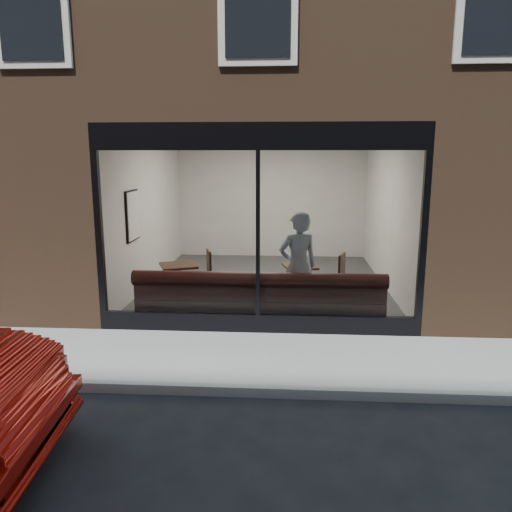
# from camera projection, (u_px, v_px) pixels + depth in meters

# --- Properties ---
(ground) EXTENTS (120.00, 120.00, 0.00)m
(ground) POSITION_uv_depth(u_px,v_px,m) (247.00, 394.00, 5.82)
(ground) COLOR black
(ground) RESTS_ON ground
(sidewalk_near) EXTENTS (40.00, 2.00, 0.01)m
(sidewalk_near) POSITION_uv_depth(u_px,v_px,m) (253.00, 359.00, 6.80)
(sidewalk_near) COLOR gray
(sidewalk_near) RESTS_ON ground
(kerb_near) EXTENTS (40.00, 0.10, 0.12)m
(kerb_near) POSITION_uv_depth(u_px,v_px,m) (247.00, 391.00, 5.76)
(kerb_near) COLOR gray
(kerb_near) RESTS_ON ground
(host_building_pier_left) EXTENTS (2.50, 12.00, 3.20)m
(host_building_pier_left) POSITION_uv_depth(u_px,v_px,m) (134.00, 197.00, 13.56)
(host_building_pier_left) COLOR brown
(host_building_pier_left) RESTS_ON ground
(host_building_pier_right) EXTENTS (2.50, 12.00, 3.20)m
(host_building_pier_right) POSITION_uv_depth(u_px,v_px,m) (414.00, 199.00, 13.08)
(host_building_pier_right) COLOR brown
(host_building_pier_right) RESTS_ON ground
(host_building_backfill) EXTENTS (5.00, 6.00, 3.20)m
(host_building_backfill) POSITION_uv_depth(u_px,v_px,m) (275.00, 190.00, 16.25)
(host_building_backfill) COLOR brown
(host_building_backfill) RESTS_ON ground
(cafe_floor) EXTENTS (6.00, 6.00, 0.00)m
(cafe_floor) POSITION_uv_depth(u_px,v_px,m) (266.00, 283.00, 10.71)
(cafe_floor) COLOR #2D2D30
(cafe_floor) RESTS_ON ground
(cafe_ceiling) EXTENTS (6.00, 6.00, 0.00)m
(cafe_ceiling) POSITION_uv_depth(u_px,v_px,m) (267.00, 132.00, 10.07)
(cafe_ceiling) COLOR white
(cafe_ceiling) RESTS_ON host_building_upper
(cafe_wall_back) EXTENTS (5.00, 0.00, 5.00)m
(cafe_wall_back) POSITION_uv_depth(u_px,v_px,m) (272.00, 198.00, 13.31)
(cafe_wall_back) COLOR silver
(cafe_wall_back) RESTS_ON ground
(cafe_wall_left) EXTENTS (0.00, 6.00, 6.00)m
(cafe_wall_left) POSITION_uv_depth(u_px,v_px,m) (149.00, 209.00, 10.55)
(cafe_wall_left) COLOR silver
(cafe_wall_left) RESTS_ON ground
(cafe_wall_right) EXTENTS (0.00, 6.00, 6.00)m
(cafe_wall_right) POSITION_uv_depth(u_px,v_px,m) (388.00, 211.00, 10.23)
(cafe_wall_right) COLOR silver
(cafe_wall_right) RESTS_ON ground
(storefront_kick) EXTENTS (5.00, 0.10, 0.30)m
(storefront_kick) POSITION_uv_depth(u_px,v_px,m) (258.00, 323.00, 7.80)
(storefront_kick) COLOR black
(storefront_kick) RESTS_ON ground
(storefront_header) EXTENTS (5.00, 0.10, 0.40)m
(storefront_header) POSITION_uv_depth(u_px,v_px,m) (258.00, 136.00, 7.22)
(storefront_header) COLOR black
(storefront_header) RESTS_ON host_building_upper
(storefront_mullion) EXTENTS (0.06, 0.10, 2.50)m
(storefront_mullion) POSITION_uv_depth(u_px,v_px,m) (258.00, 235.00, 7.52)
(storefront_mullion) COLOR black
(storefront_mullion) RESTS_ON storefront_kick
(storefront_glass) EXTENTS (4.80, 0.00, 4.80)m
(storefront_glass) POSITION_uv_depth(u_px,v_px,m) (258.00, 235.00, 7.49)
(storefront_glass) COLOR white
(storefront_glass) RESTS_ON storefront_kick
(banquette) EXTENTS (4.00, 0.55, 0.45)m
(banquette) POSITION_uv_depth(u_px,v_px,m) (259.00, 311.00, 8.17)
(banquette) COLOR black
(banquette) RESTS_ON cafe_floor
(person) EXTENTS (0.78, 0.65, 1.84)m
(person) POSITION_uv_depth(u_px,v_px,m) (298.00, 267.00, 8.26)
(person) COLOR #A1B8D1
(person) RESTS_ON cafe_floor
(cafe_table_left) EXTENTS (0.82, 0.82, 0.04)m
(cafe_table_left) POSITION_uv_depth(u_px,v_px,m) (178.00, 265.00, 9.15)
(cafe_table_left) COLOR #322013
(cafe_table_left) RESTS_ON cafe_floor
(cafe_table_right) EXTENTS (0.68, 0.68, 0.04)m
(cafe_table_right) POSITION_uv_depth(u_px,v_px,m) (300.00, 266.00, 9.08)
(cafe_table_right) COLOR #322013
(cafe_table_right) RESTS_ON cafe_floor
(cafe_chair_left) EXTENTS (0.57, 0.57, 0.04)m
(cafe_chair_left) POSITION_uv_depth(u_px,v_px,m) (200.00, 287.00, 9.61)
(cafe_chair_left) COLOR #322013
(cafe_chair_left) RESTS_ON cafe_floor
(cafe_chair_right) EXTENTS (0.53, 0.53, 0.04)m
(cafe_chair_right) POSITION_uv_depth(u_px,v_px,m) (331.00, 290.00, 9.35)
(cafe_chair_right) COLOR #322013
(cafe_chair_right) RESTS_ON cafe_floor
(wall_poster) EXTENTS (0.02, 0.67, 0.89)m
(wall_poster) POSITION_uv_depth(u_px,v_px,m) (133.00, 216.00, 9.35)
(wall_poster) COLOR white
(wall_poster) RESTS_ON cafe_wall_left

